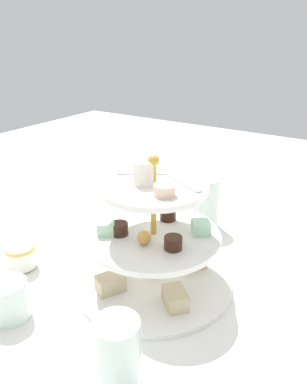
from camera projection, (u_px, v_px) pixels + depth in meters
name	position (u px, v px, depth m)	size (l,w,h in m)	color
ground_plane	(154.00, 282.00, 0.70)	(2.40, 2.40, 0.00)	white
tiered_serving_stand	(153.00, 246.00, 0.67)	(0.29, 0.29, 0.25)	white
water_glass_tall_right	(205.00, 203.00, 0.88)	(0.07, 0.07, 0.12)	silver
water_glass_short_left	(9.00, 300.00, 0.60)	(0.06, 0.06, 0.07)	silver
teacup_with_saucer	(21.00, 258.00, 0.73)	(0.09, 0.09, 0.05)	white
butter_knife_right	(86.00, 220.00, 0.93)	(0.17, 0.01, 0.00)	silver
water_glass_mid_back	(118.00, 355.00, 0.48)	(0.06, 0.06, 0.11)	silver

